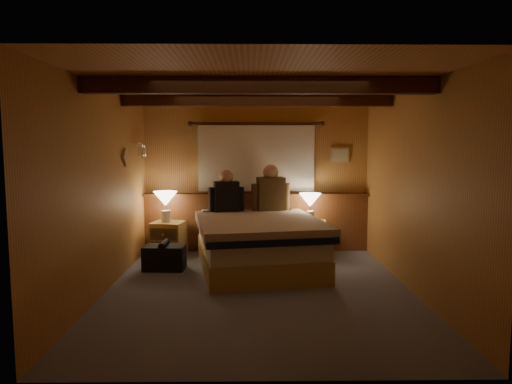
{
  "coord_description": "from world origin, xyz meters",
  "views": [
    {
      "loc": [
        -0.1,
        -5.27,
        1.73
      ],
      "look_at": [
        -0.03,
        0.4,
        1.13
      ],
      "focal_mm": 32.0,
      "sensor_mm": 36.0,
      "label": 1
    }
  ],
  "objects_px": {
    "lamp_left": "(165,201)",
    "nightstand_left": "(169,238)",
    "lamp_right": "(310,202)",
    "person_left": "(226,194)",
    "nightstand_right": "(310,238)",
    "bed": "(258,242)",
    "person_right": "(271,191)",
    "duffel_bag": "(164,257)"
  },
  "relations": [
    {
      "from": "lamp_left",
      "to": "nightstand_left",
      "type": "bearing_deg",
      "value": 20.82
    },
    {
      "from": "lamp_right",
      "to": "person_left",
      "type": "xyz_separation_m",
      "value": [
        -1.28,
        -0.09,
        0.12
      ]
    },
    {
      "from": "nightstand_right",
      "to": "person_left",
      "type": "bearing_deg",
      "value": -169.45
    },
    {
      "from": "bed",
      "to": "nightstand_left",
      "type": "relative_size",
      "value": 4.24
    },
    {
      "from": "nightstand_right",
      "to": "person_right",
      "type": "bearing_deg",
      "value": -173.98
    },
    {
      "from": "lamp_right",
      "to": "lamp_left",
      "type": "bearing_deg",
      "value": 178.48
    },
    {
      "from": "bed",
      "to": "nightstand_left",
      "type": "height_order",
      "value": "bed"
    },
    {
      "from": "person_right",
      "to": "nightstand_right",
      "type": "bearing_deg",
      "value": -11.04
    },
    {
      "from": "bed",
      "to": "duffel_bag",
      "type": "relative_size",
      "value": 4.06
    },
    {
      "from": "lamp_left",
      "to": "duffel_bag",
      "type": "height_order",
      "value": "lamp_left"
    },
    {
      "from": "lamp_left",
      "to": "bed",
      "type": "bearing_deg",
      "value": -29.22
    },
    {
      "from": "nightstand_left",
      "to": "lamp_right",
      "type": "relative_size",
      "value": 1.24
    },
    {
      "from": "nightstand_right",
      "to": "lamp_left",
      "type": "xyz_separation_m",
      "value": [
        -2.24,
        0.04,
        0.59
      ]
    },
    {
      "from": "lamp_right",
      "to": "person_right",
      "type": "xyz_separation_m",
      "value": [
        -0.61,
        0.02,
        0.16
      ]
    },
    {
      "from": "lamp_left",
      "to": "lamp_right",
      "type": "xyz_separation_m",
      "value": [
        2.23,
        -0.06,
        -0.02
      ]
    },
    {
      "from": "bed",
      "to": "person_right",
      "type": "xyz_separation_m",
      "value": [
        0.21,
        0.75,
        0.63
      ]
    },
    {
      "from": "bed",
      "to": "person_left",
      "type": "xyz_separation_m",
      "value": [
        -0.46,
        0.65,
        0.6
      ]
    },
    {
      "from": "nightstand_left",
      "to": "person_right",
      "type": "bearing_deg",
      "value": 9.22
    },
    {
      "from": "lamp_right",
      "to": "person_right",
      "type": "height_order",
      "value": "person_right"
    },
    {
      "from": "person_right",
      "to": "bed",
      "type": "bearing_deg",
      "value": -117.06
    },
    {
      "from": "nightstand_right",
      "to": "lamp_left",
      "type": "relative_size",
      "value": 1.11
    },
    {
      "from": "bed",
      "to": "nightstand_left",
      "type": "bearing_deg",
      "value": 139.78
    },
    {
      "from": "lamp_left",
      "to": "lamp_right",
      "type": "relative_size",
      "value": 1.08
    },
    {
      "from": "lamp_left",
      "to": "person_left",
      "type": "height_order",
      "value": "person_left"
    },
    {
      "from": "person_left",
      "to": "duffel_bag",
      "type": "distance_m",
      "value": 1.33
    },
    {
      "from": "nightstand_right",
      "to": "duffel_bag",
      "type": "bearing_deg",
      "value": -153.79
    },
    {
      "from": "nightstand_left",
      "to": "duffel_bag",
      "type": "relative_size",
      "value": 0.96
    },
    {
      "from": "nightstand_left",
      "to": "person_left",
      "type": "height_order",
      "value": "person_left"
    },
    {
      "from": "nightstand_left",
      "to": "duffel_bag",
      "type": "height_order",
      "value": "nightstand_left"
    },
    {
      "from": "nightstand_right",
      "to": "lamp_left",
      "type": "distance_m",
      "value": 2.32
    },
    {
      "from": "lamp_left",
      "to": "person_right",
      "type": "relative_size",
      "value": 0.65
    },
    {
      "from": "nightstand_left",
      "to": "lamp_left",
      "type": "height_order",
      "value": "lamp_left"
    },
    {
      "from": "lamp_right",
      "to": "nightstand_right",
      "type": "bearing_deg",
      "value": 59.41
    },
    {
      "from": "person_left",
      "to": "bed",
      "type": "bearing_deg",
      "value": -65.65
    },
    {
      "from": "bed",
      "to": "lamp_right",
      "type": "relative_size",
      "value": 5.26
    },
    {
      "from": "bed",
      "to": "lamp_right",
      "type": "distance_m",
      "value": 1.2
    },
    {
      "from": "person_right",
      "to": "duffel_bag",
      "type": "height_order",
      "value": "person_right"
    },
    {
      "from": "bed",
      "to": "nightstand_left",
      "type": "xyz_separation_m",
      "value": [
        -1.38,
        0.8,
        -0.11
      ]
    },
    {
      "from": "nightstand_left",
      "to": "person_left",
      "type": "relative_size",
      "value": 0.83
    },
    {
      "from": "lamp_right",
      "to": "bed",
      "type": "bearing_deg",
      "value": -138.19
    },
    {
      "from": "nightstand_right",
      "to": "lamp_right",
      "type": "distance_m",
      "value": 0.58
    },
    {
      "from": "lamp_left",
      "to": "person_left",
      "type": "xyz_separation_m",
      "value": [
        0.95,
        -0.14,
        0.11
      ]
    }
  ]
}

